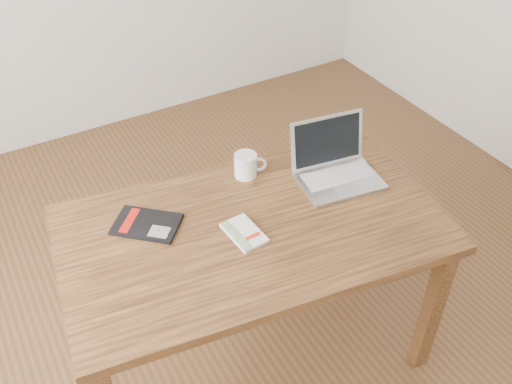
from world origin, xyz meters
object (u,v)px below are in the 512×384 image
desk (252,243)px  coffee_mug (246,165)px  black_guidebook (147,224)px  laptop (335,166)px  white_guidebook (244,233)px

desk → coffee_mug: (0.13, 0.28, 0.14)m
coffee_mug → black_guidebook: bearing=-146.5°
desk → laptop: size_ratio=4.19×
desk → black_guidebook: (-0.34, 0.20, 0.10)m
desk → black_guidebook: size_ratio=5.32×
laptop → black_guidebook: bearing=-178.7°
white_guidebook → laptop: 0.51m
black_guidebook → coffee_mug: size_ratio=2.19×
desk → white_guidebook: bearing=-144.8°
desk → laptop: laptop is taller
black_guidebook → coffee_mug: coffee_mug is taller
desk → black_guidebook: black_guidebook is taller
black_guidebook → laptop: 0.79m
desk → black_guidebook: 0.41m
laptop → coffee_mug: size_ratio=2.78×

